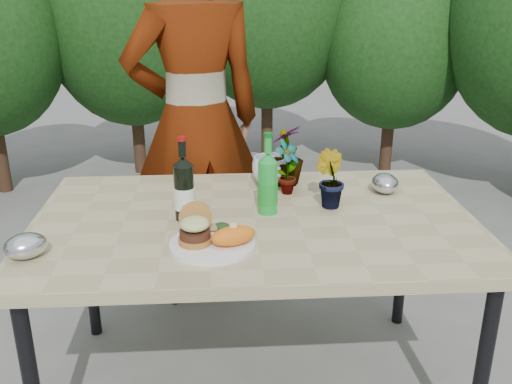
{
  "coord_description": "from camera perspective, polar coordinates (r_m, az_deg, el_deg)",
  "views": [
    {
      "loc": [
        -0.12,
        -1.9,
        1.57
      ],
      "look_at": [
        0.0,
        -0.08,
        0.88
      ],
      "focal_mm": 40.0,
      "sensor_mm": 36.0,
      "label": 1
    }
  ],
  "objects": [
    {
      "name": "sweet_potato",
      "position": [
        1.83,
        -2.27,
        -4.39
      ],
      "size": [
        0.17,
        0.12,
        0.06
      ],
      "primitive_type": "ellipsoid",
      "rotation": [
        0.0,
        0.0,
        0.35
      ],
      "color": "orange",
      "rests_on": "dinner_plate"
    },
    {
      "name": "plastic_cup",
      "position": [
        1.97,
        -6.29,
        -2.5
      ],
      "size": [
        0.07,
        0.07,
        0.09
      ],
      "primitive_type": "cylinder",
      "color": "silver",
      "rests_on": "patio_table"
    },
    {
      "name": "sparkling_water",
      "position": [
        2.08,
        1.19,
        0.78
      ],
      "size": [
        0.07,
        0.07,
        0.31
      ],
      "rotation": [
        0.0,
        0.0,
        0.27
      ],
      "color": "green",
      "rests_on": "patio_table"
    },
    {
      "name": "blue_bowl",
      "position": [
        2.4,
        1.4,
        2.2
      ],
      "size": [
        0.2,
        0.2,
        0.12
      ],
      "primitive_type": "imported",
      "rotation": [
        0.0,
        0.0,
        -0.41
      ],
      "color": "white",
      "rests_on": "patio_table"
    },
    {
      "name": "wine_bottle",
      "position": [
        2.04,
        -7.2,
        0.26
      ],
      "size": [
        0.07,
        0.07,
        0.31
      ],
      "rotation": [
        0.0,
        0.0,
        0.19
      ],
      "color": "black",
      "rests_on": "patio_table"
    },
    {
      "name": "foil_packet_right",
      "position": [
        2.36,
        12.77,
        0.86
      ],
      "size": [
        0.11,
        0.13,
        0.08
      ],
      "primitive_type": "ellipsoid",
      "rotation": [
        0.0,
        0.0,
        1.54
      ],
      "color": "#B8BBBF",
      "rests_on": "patio_table"
    },
    {
      "name": "foil_packet_left",
      "position": [
        1.91,
        -22.04,
        -5.01
      ],
      "size": [
        0.17,
        0.16,
        0.08
      ],
      "primitive_type": "ellipsoid",
      "rotation": [
        0.0,
        0.0,
        0.5
      ],
      "color": "silver",
      "rests_on": "patio_table"
    },
    {
      "name": "seedling_mid",
      "position": [
        2.16,
        7.35,
        1.28
      ],
      "size": [
        0.15,
        0.15,
        0.22
      ],
      "primitive_type": "imported",
      "rotation": [
        0.0,
        0.0,
        2.2
      ],
      "color": "#20521C",
      "rests_on": "patio_table"
    },
    {
      "name": "grilled_veg",
      "position": [
        1.94,
        -3.86,
        -3.5
      ],
      "size": [
        0.08,
        0.05,
        0.03
      ],
      "color": "olive",
      "rests_on": "dinner_plate"
    },
    {
      "name": "seedling_left",
      "position": [
        2.27,
        3.14,
        2.47
      ],
      "size": [
        0.14,
        0.14,
        0.22
      ],
      "primitive_type": "imported",
      "rotation": [
        0.0,
        0.0,
        0.73
      ],
      "color": "#296021",
      "rests_on": "patio_table"
    },
    {
      "name": "person",
      "position": [
        2.74,
        -6.04,
        6.98
      ],
      "size": [
        0.77,
        0.62,
        1.85
      ],
      "primitive_type": "imported",
      "rotation": [
        0.0,
        0.0,
        3.44
      ],
      "color": "#8E5C47",
      "rests_on": "ground"
    },
    {
      "name": "shrub_hedge",
      "position": [
        3.62,
        1.61,
        13.87
      ],
      "size": [
        6.89,
        5.14,
        2.06
      ],
      "color": "#382316",
      "rests_on": "ground"
    },
    {
      "name": "burger_stack",
      "position": [
        1.86,
        -6.12,
        -3.56
      ],
      "size": [
        0.11,
        0.16,
        0.11
      ],
      "color": "#B7722D",
      "rests_on": "dinner_plate"
    },
    {
      "name": "seedling_right",
      "position": [
        2.38,
        3.1,
        3.72
      ],
      "size": [
        0.2,
        0.2,
        0.25
      ],
      "primitive_type": "imported",
      "rotation": [
        0.0,
        0.0,
        4.06
      ],
      "color": "#1F551D",
      "rests_on": "patio_table"
    },
    {
      "name": "patio_table",
      "position": [
        2.1,
        -0.14,
        -4.02
      ],
      "size": [
        1.6,
        1.0,
        0.75
      ],
      "color": "tan",
      "rests_on": "ground"
    },
    {
      "name": "dinner_plate",
      "position": [
        1.86,
        -4.38,
        -5.25
      ],
      "size": [
        0.28,
        0.28,
        0.01
      ],
      "primitive_type": "cylinder",
      "color": "white",
      "rests_on": "patio_table"
    }
  ]
}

